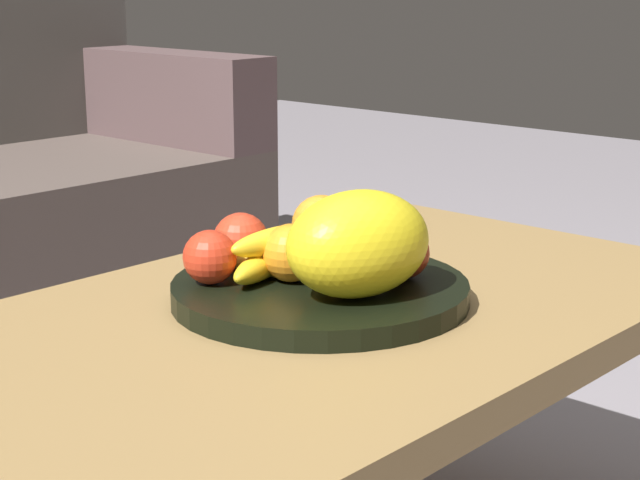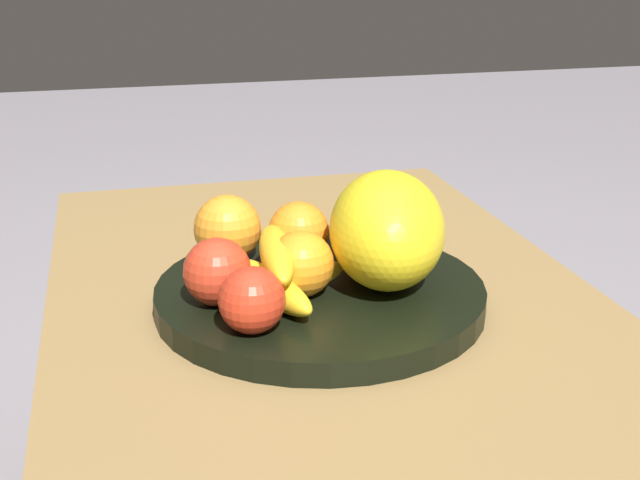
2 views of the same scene
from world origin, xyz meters
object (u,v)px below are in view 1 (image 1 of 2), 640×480
(melon_large_front, at_px, (358,244))
(orange_right, at_px, (321,225))
(apple_left, at_px, (404,253))
(apple_right, at_px, (210,257))
(orange_front, at_px, (290,253))
(apple_front, at_px, (242,240))
(coffee_table, at_px, (316,349))
(banana_bunch, at_px, (275,256))
(orange_left, at_px, (356,241))
(fruit_bowl, at_px, (320,291))

(melon_large_front, distance_m, orange_right, 0.19)
(apple_left, height_order, apple_right, apple_right)
(orange_front, height_order, apple_left, orange_front)
(apple_front, relative_size, apple_right, 1.08)
(coffee_table, relative_size, orange_right, 13.60)
(coffee_table, xyz_separation_m, banana_bunch, (-0.00, 0.06, 0.10))
(melon_large_front, relative_size, orange_front, 2.53)
(banana_bunch, bearing_deg, apple_right, 152.14)
(orange_left, bearing_deg, melon_large_front, -138.42)
(fruit_bowl, distance_m, orange_right, 0.14)
(fruit_bowl, bearing_deg, apple_front, 100.22)
(apple_front, bearing_deg, orange_left, -48.56)
(orange_right, bearing_deg, apple_left, -96.52)
(melon_large_front, distance_m, banana_bunch, 0.13)
(fruit_bowl, distance_m, orange_front, 0.06)
(coffee_table, distance_m, melon_large_front, 0.15)
(orange_left, bearing_deg, apple_left, -86.20)
(apple_left, bearing_deg, orange_front, 138.53)
(coffee_table, height_order, apple_left, apple_left)
(banana_bunch, bearing_deg, coffee_table, -89.18)
(orange_front, bearing_deg, apple_right, 137.45)
(coffee_table, xyz_separation_m, orange_front, (-0.00, 0.04, 0.11))
(apple_left, bearing_deg, coffee_table, 152.93)
(orange_front, xyz_separation_m, banana_bunch, (0.00, 0.03, -0.01))
(orange_right, bearing_deg, melon_large_front, -124.84)
(banana_bunch, bearing_deg, orange_front, -92.86)
(coffee_table, xyz_separation_m, melon_large_front, (0.01, -0.06, 0.13))
(fruit_bowl, bearing_deg, orange_left, 4.98)
(apple_left, height_order, banana_bunch, same)
(fruit_bowl, height_order, apple_front, apple_front)
(orange_left, distance_m, apple_left, 0.07)
(fruit_bowl, relative_size, melon_large_front, 2.02)
(orange_front, bearing_deg, orange_right, 26.10)
(coffee_table, bearing_deg, banana_bunch, 90.82)
(orange_left, height_order, apple_left, orange_left)
(coffee_table, bearing_deg, orange_left, 11.56)
(fruit_bowl, distance_m, orange_left, 0.09)
(apple_front, xyz_separation_m, apple_left, (0.10, -0.17, -0.00))
(fruit_bowl, height_order, melon_large_front, melon_large_front)
(orange_right, distance_m, apple_front, 0.12)
(fruit_bowl, bearing_deg, melon_large_front, -100.11)
(banana_bunch, bearing_deg, orange_left, -25.48)
(coffee_table, bearing_deg, apple_right, 124.76)
(orange_left, xyz_separation_m, apple_right, (-0.16, 0.08, -0.00))
(orange_left, height_order, orange_right, orange_right)
(melon_large_front, bearing_deg, orange_left, 41.58)
(fruit_bowl, relative_size, apple_front, 5.11)
(melon_large_front, bearing_deg, orange_right, 55.16)
(apple_front, xyz_separation_m, apple_right, (-0.07, -0.02, -0.00))
(coffee_table, distance_m, apple_left, 0.15)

